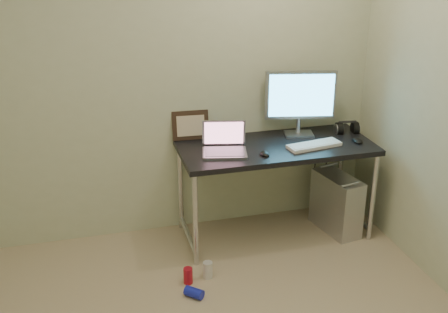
% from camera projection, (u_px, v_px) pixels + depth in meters
% --- Properties ---
extents(wall_back, '(3.50, 0.02, 2.50)m').
position_uv_depth(wall_back, '(147.00, 77.00, 4.06)').
color(wall_back, beige).
rests_on(wall_back, ground).
extents(desk, '(1.45, 0.64, 0.75)m').
position_uv_depth(desk, '(276.00, 156.00, 4.21)').
color(desk, black).
rests_on(desk, ground).
extents(tower_computer, '(0.28, 0.48, 0.50)m').
position_uv_depth(tower_computer, '(336.00, 203.00, 4.43)').
color(tower_computer, silver).
rests_on(tower_computer, ground).
extents(cable_a, '(0.01, 0.16, 0.69)m').
position_uv_depth(cable_a, '(314.00, 168.00, 4.66)').
color(cable_a, black).
rests_on(cable_a, ground).
extents(cable_b, '(0.02, 0.11, 0.71)m').
position_uv_depth(cable_b, '(325.00, 170.00, 4.67)').
color(cable_b, black).
rests_on(cable_b, ground).
extents(can_red, '(0.07, 0.07, 0.11)m').
position_uv_depth(can_red, '(188.00, 276.00, 3.82)').
color(can_red, red).
rests_on(can_red, ground).
extents(can_white, '(0.09, 0.09, 0.12)m').
position_uv_depth(can_white, '(208.00, 270.00, 3.88)').
color(can_white, silver).
rests_on(can_white, ground).
extents(can_blue, '(0.14, 0.14, 0.07)m').
position_uv_depth(can_blue, '(194.00, 293.00, 3.68)').
color(can_blue, '#1A24C7').
rests_on(can_blue, ground).
extents(laptop, '(0.36, 0.32, 0.22)m').
position_uv_depth(laptop, '(224.00, 145.00, 4.04)').
color(laptop, '#ABACB3').
rests_on(laptop, desk).
extents(monitor, '(0.54, 0.20, 0.51)m').
position_uv_depth(monitor, '(300.00, 98.00, 4.27)').
color(monitor, '#ABACB3').
rests_on(monitor, desk).
extents(keyboard, '(0.42, 0.20, 0.02)m').
position_uv_depth(keyboard, '(314.00, 145.00, 4.14)').
color(keyboard, white).
rests_on(keyboard, desk).
extents(mouse_right, '(0.09, 0.12, 0.04)m').
position_uv_depth(mouse_right, '(358.00, 140.00, 4.23)').
color(mouse_right, black).
rests_on(mouse_right, desk).
extents(mouse_left, '(0.06, 0.10, 0.03)m').
position_uv_depth(mouse_left, '(265.00, 153.00, 3.99)').
color(mouse_left, black).
rests_on(mouse_left, desk).
extents(headphones, '(0.19, 0.11, 0.12)m').
position_uv_depth(headphones, '(347.00, 129.00, 4.42)').
color(headphones, black).
rests_on(headphones, desk).
extents(picture_frame, '(0.28, 0.10, 0.22)m').
position_uv_depth(picture_frame, '(190.00, 125.00, 4.26)').
color(picture_frame, black).
rests_on(picture_frame, desk).
extents(webcam, '(0.05, 0.04, 0.13)m').
position_uv_depth(webcam, '(213.00, 126.00, 4.29)').
color(webcam, silver).
rests_on(webcam, desk).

